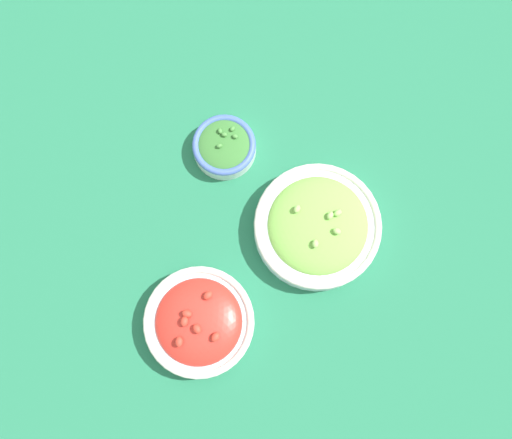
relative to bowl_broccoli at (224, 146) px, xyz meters
The scene contains 4 objects.
ground_plane 0.14m from the bowl_broccoli, 166.22° to the right, with size 3.00×3.00×0.00m, color #23704C.
bowl_broccoli is the anchor object (origin of this frame).
bowl_lettuce 0.21m from the bowl_broccoli, 141.09° to the right, with size 0.21×0.21×0.07m.
bowl_cherry_tomatoes 0.30m from the bowl_broccoli, 163.87° to the left, with size 0.18×0.18×0.07m.
Camera 1 is at (-0.18, 0.03, 0.97)m, focal length 40.00 mm.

